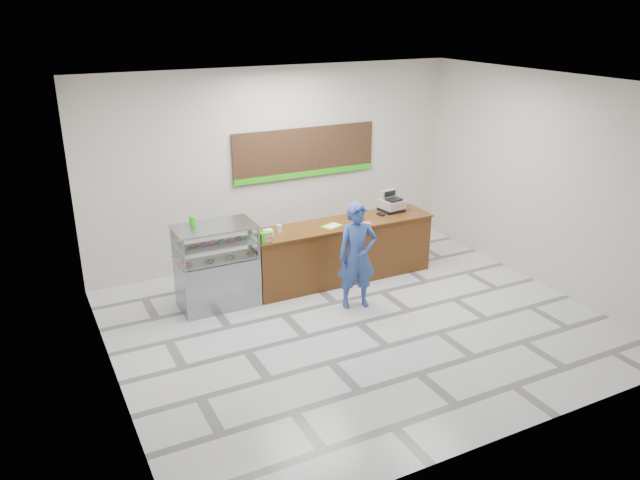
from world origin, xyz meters
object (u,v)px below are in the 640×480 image
sales_counter (342,251)px  display_case (217,265)px  customer (357,256)px  serving_tray (332,226)px  cash_register (391,203)px

sales_counter → display_case: bearing=180.0°
display_case → customer: 2.19m
sales_counter → customer: bearing=-106.1°
serving_tray → customer: size_ratio=0.23×
display_case → customer: (1.93, -1.02, 0.17)m
sales_counter → serving_tray: 0.59m
cash_register → customer: size_ratio=0.26×
sales_counter → cash_register: cash_register is taller
display_case → cash_register: bearing=3.0°
sales_counter → serving_tray: size_ratio=8.30×
customer → sales_counter: bearing=87.5°
display_case → sales_counter: bearing=-0.0°
sales_counter → cash_register: size_ratio=7.38×
sales_counter → display_case: 2.23m
cash_register → sales_counter: bearing=-178.8°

